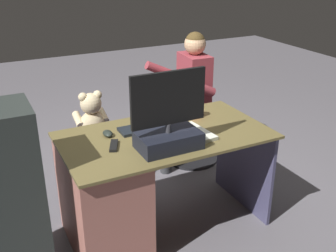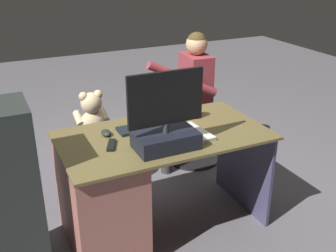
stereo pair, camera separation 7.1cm
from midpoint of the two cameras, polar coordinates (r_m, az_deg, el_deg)
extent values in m
plane|color=#605D63|center=(3.34, -4.03, -9.94)|extent=(10.00, 10.00, 0.00)
cube|color=brown|center=(2.68, -1.14, -1.32)|extent=(1.37, 0.75, 0.02)
cube|color=#A26256|center=(2.71, -9.89, -10.10)|extent=(0.44, 0.69, 0.71)
cube|color=#413F5E|center=(3.15, 9.86, -5.02)|extent=(0.02, 0.68, 0.71)
cube|color=black|center=(2.47, -0.75, -1.99)|extent=(0.38, 0.23, 0.10)
cylinder|color=#333338|center=(2.44, -0.76, -0.31)|extent=(0.04, 0.04, 0.06)
cube|color=black|center=(2.37, -0.79, 3.90)|extent=(0.47, 0.02, 0.32)
cube|color=black|center=(2.38, -0.93, 4.00)|extent=(0.44, 0.00, 0.29)
cube|color=black|center=(2.76, -3.33, -0.12)|extent=(0.42, 0.14, 0.02)
ellipsoid|color=#212823|center=(2.67, -9.19, -1.04)|extent=(0.06, 0.10, 0.04)
cylinder|color=red|center=(2.93, 3.36, 2.18)|extent=(0.07, 0.07, 0.10)
cube|color=black|center=(2.52, -8.39, -2.73)|extent=(0.10, 0.15, 0.02)
cube|color=beige|center=(2.65, 2.45, -1.09)|extent=(0.25, 0.32, 0.02)
cylinder|color=black|center=(3.53, -10.43, -8.06)|extent=(0.49, 0.49, 0.03)
cylinder|color=gray|center=(3.43, -10.68, -5.18)|extent=(0.04, 0.04, 0.38)
cylinder|color=navy|center=(3.34, -10.96, -1.87)|extent=(0.36, 0.36, 0.06)
ellipsoid|color=beige|center=(3.28, -11.14, 0.27)|extent=(0.20, 0.17, 0.21)
sphere|color=beige|center=(3.22, -11.38, 3.09)|extent=(0.17, 0.17, 0.17)
sphere|color=beige|center=(3.29, -11.70, 3.27)|extent=(0.06, 0.06, 0.06)
sphere|color=beige|center=(3.21, -10.47, 4.31)|extent=(0.07, 0.07, 0.07)
sphere|color=beige|center=(3.18, -12.47, 3.97)|extent=(0.07, 0.07, 0.07)
cylinder|color=beige|center=(3.32, -9.72, 1.48)|extent=(0.06, 0.16, 0.11)
cylinder|color=beige|center=(3.28, -13.06, 0.87)|extent=(0.06, 0.16, 0.11)
cylinder|color=beige|center=(3.42, -10.74, 0.00)|extent=(0.07, 0.13, 0.07)
cylinder|color=beige|center=(3.40, -12.44, -0.32)|extent=(0.07, 0.13, 0.07)
cylinder|color=black|center=(3.91, 2.87, -4.41)|extent=(0.48, 0.48, 0.03)
cylinder|color=gray|center=(3.82, 2.93, -1.73)|extent=(0.04, 0.04, 0.38)
cylinder|color=#474F4C|center=(3.73, 3.00, 1.33)|extent=(0.37, 0.37, 0.06)
cube|color=maroon|center=(3.62, 3.10, 5.77)|extent=(0.22, 0.33, 0.55)
sphere|color=tan|center=(3.53, 3.23, 11.37)|extent=(0.19, 0.19, 0.19)
sphere|color=#49371C|center=(3.53, 3.24, 11.67)|extent=(0.17, 0.17, 0.17)
cylinder|color=maroon|center=(3.36, 2.80, 5.82)|extent=(0.43, 0.10, 0.25)
cylinder|color=maroon|center=(3.68, -0.59, 7.44)|extent=(0.43, 0.10, 0.25)
cylinder|color=#313335|center=(3.55, 1.48, 1.08)|extent=(0.35, 0.13, 0.11)
cylinder|color=#313335|center=(3.58, -0.90, -3.19)|extent=(0.10, 0.10, 0.46)
cylinder|color=#313335|center=(3.69, 0.04, 1.98)|extent=(0.35, 0.13, 0.11)
cylinder|color=#313335|center=(3.72, -2.24, -2.13)|extent=(0.10, 0.10, 0.46)
cube|color=#272D2A|center=(2.50, -22.96, -9.67)|extent=(0.44, 0.36, 1.10)
camera|label=1|loc=(0.04, -90.64, -0.28)|focal=43.56mm
camera|label=2|loc=(0.04, 89.36, 0.28)|focal=43.56mm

